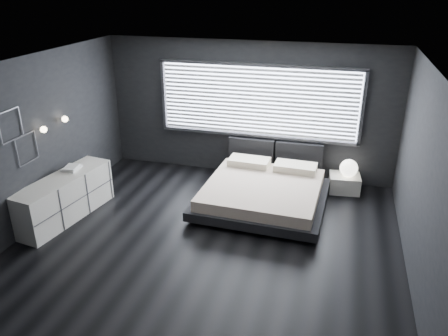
# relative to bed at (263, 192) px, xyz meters

# --- Properties ---
(room) EXTENTS (6.04, 6.00, 2.80)m
(room) POSITION_rel_bed_xyz_m (-0.61, -1.35, 1.13)
(room) COLOR black
(room) RESTS_ON ground
(window) EXTENTS (4.14, 0.09, 1.52)m
(window) POSITION_rel_bed_xyz_m (-0.41, 1.35, 1.34)
(window) COLOR white
(window) RESTS_ON ground
(headboard) EXTENTS (1.96, 0.16, 0.52)m
(headboard) POSITION_rel_bed_xyz_m (-0.00, 1.29, 0.30)
(headboard) COLOR black
(headboard) RESTS_ON ground
(sconce_near) EXTENTS (0.18, 0.11, 0.11)m
(sconce_near) POSITION_rel_bed_xyz_m (-3.49, -1.30, 1.33)
(sconce_near) COLOR silver
(sconce_near) RESTS_ON ground
(sconce_far) EXTENTS (0.18, 0.11, 0.11)m
(sconce_far) POSITION_rel_bed_xyz_m (-3.49, -0.70, 1.33)
(sconce_far) COLOR silver
(sconce_far) RESTS_ON ground
(wall_art_upper) EXTENTS (0.01, 0.48, 0.48)m
(wall_art_upper) POSITION_rel_bed_xyz_m (-3.58, -1.90, 1.58)
(wall_art_upper) COLOR #47474C
(wall_art_upper) RESTS_ON ground
(wall_art_lower) EXTENTS (0.01, 0.48, 0.48)m
(wall_art_lower) POSITION_rel_bed_xyz_m (-3.58, -1.65, 1.11)
(wall_art_lower) COLOR #47474C
(wall_art_lower) RESTS_ON ground
(bed) EXTENTS (2.35, 2.25, 0.59)m
(bed) POSITION_rel_bed_xyz_m (0.00, 0.00, 0.00)
(bed) COLOR black
(bed) RESTS_ON ground
(nightstand) EXTENTS (0.63, 0.54, 0.34)m
(nightstand) POSITION_rel_bed_xyz_m (1.45, 1.02, -0.10)
(nightstand) COLOR silver
(nightstand) RESTS_ON ground
(orb_lamp) EXTENTS (0.34, 0.34, 0.34)m
(orb_lamp) POSITION_rel_bed_xyz_m (1.50, 1.00, 0.24)
(orb_lamp) COLOR white
(orb_lamp) RESTS_ON nightstand
(dresser) EXTENTS (0.84, 2.00, 0.77)m
(dresser) POSITION_rel_bed_xyz_m (-3.26, -1.34, 0.11)
(dresser) COLOR silver
(dresser) RESTS_ON ground
(book_stack) EXTENTS (0.27, 0.35, 0.07)m
(book_stack) POSITION_rel_bed_xyz_m (-3.28, -1.00, 0.53)
(book_stack) COLOR silver
(book_stack) RESTS_ON dresser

